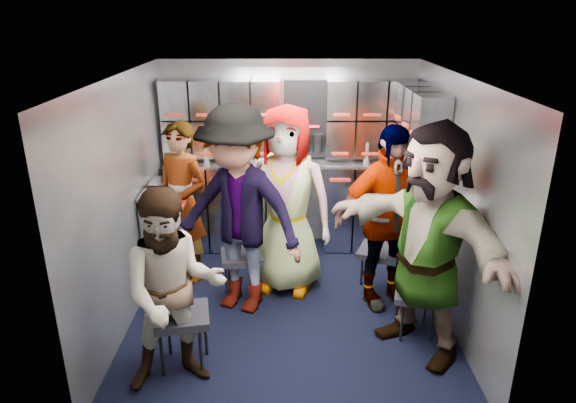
{
  "coord_description": "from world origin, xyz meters",
  "views": [
    {
      "loc": [
        -0.02,
        -4.12,
        2.6
      ],
      "look_at": [
        -0.01,
        0.35,
        0.92
      ],
      "focal_mm": 32.0,
      "sensor_mm": 36.0,
      "label": 1
    }
  ],
  "objects_px": {
    "attendant_arc_e": "(428,243)",
    "jump_seat_mid_left": "(242,259)",
    "jump_seat_near_left": "(182,319)",
    "attendant_arc_a": "(174,292)",
    "attendant_standing": "(182,203)",
    "attendant_arc_c": "(287,201)",
    "jump_seat_near_right": "(416,297)",
    "attendant_arc_b": "(238,212)",
    "jump_seat_mid_right": "(379,254)",
    "attendant_arc_d": "(386,218)",
    "jump_seat_center": "(287,239)"
  },
  "relations": [
    {
      "from": "attendant_arc_e",
      "to": "jump_seat_mid_left",
      "type": "bearing_deg",
      "value": -154.68
    },
    {
      "from": "jump_seat_near_left",
      "to": "attendant_arc_a",
      "type": "bearing_deg",
      "value": -90.0
    },
    {
      "from": "attendant_standing",
      "to": "attendant_arc_c",
      "type": "height_order",
      "value": "attendant_arc_c"
    },
    {
      "from": "attendant_arc_c",
      "to": "jump_seat_near_right",
      "type": "bearing_deg",
      "value": -21.83
    },
    {
      "from": "attendant_standing",
      "to": "attendant_arc_b",
      "type": "height_order",
      "value": "attendant_arc_b"
    },
    {
      "from": "attendant_standing",
      "to": "attendant_arc_b",
      "type": "xyz_separation_m",
      "value": [
        0.6,
        -0.56,
        0.13
      ]
    },
    {
      "from": "attendant_arc_c",
      "to": "jump_seat_mid_left",
      "type": "bearing_deg",
      "value": -140.89
    },
    {
      "from": "attendant_arc_b",
      "to": "attendant_arc_c",
      "type": "bearing_deg",
      "value": 64.53
    },
    {
      "from": "jump_seat_near_right",
      "to": "attendant_arc_a",
      "type": "xyz_separation_m",
      "value": [
        -1.86,
        -0.58,
        0.4
      ]
    },
    {
      "from": "jump_seat_mid_right",
      "to": "jump_seat_near_right",
      "type": "xyz_separation_m",
      "value": [
        0.18,
        -0.71,
        -0.05
      ]
    },
    {
      "from": "attendant_arc_c",
      "to": "attendant_arc_d",
      "type": "height_order",
      "value": "attendant_arc_c"
    },
    {
      "from": "jump_seat_near_left",
      "to": "jump_seat_near_right",
      "type": "bearing_deg",
      "value": 12.27
    },
    {
      "from": "attendant_arc_d",
      "to": "jump_seat_near_right",
      "type": "bearing_deg",
      "value": -89.04
    },
    {
      "from": "jump_seat_mid_left",
      "to": "attendant_arc_a",
      "type": "relative_size",
      "value": 0.29
    },
    {
      "from": "attendant_arc_e",
      "to": "attendant_arc_a",
      "type": "bearing_deg",
      "value": -114.14
    },
    {
      "from": "jump_seat_near_right",
      "to": "attendant_arc_d",
      "type": "distance_m",
      "value": 0.75
    },
    {
      "from": "jump_seat_near_right",
      "to": "jump_seat_near_left",
      "type": "bearing_deg",
      "value": -167.73
    },
    {
      "from": "jump_seat_mid_right",
      "to": "attendant_standing",
      "type": "relative_size",
      "value": 0.3
    },
    {
      "from": "jump_seat_center",
      "to": "attendant_arc_c",
      "type": "bearing_deg",
      "value": -90.0
    },
    {
      "from": "attendant_arc_b",
      "to": "attendant_arc_e",
      "type": "relative_size",
      "value": 1.0
    },
    {
      "from": "attendant_arc_c",
      "to": "attendant_arc_e",
      "type": "height_order",
      "value": "attendant_arc_e"
    },
    {
      "from": "attendant_arc_b",
      "to": "attendant_arc_e",
      "type": "height_order",
      "value": "same"
    },
    {
      "from": "jump_seat_near_left",
      "to": "attendant_standing",
      "type": "distance_m",
      "value": 1.49
    },
    {
      "from": "attendant_arc_e",
      "to": "attendant_arc_d",
      "type": "bearing_deg",
      "value": 158.23
    },
    {
      "from": "attendant_arc_c",
      "to": "attendant_arc_e",
      "type": "xyz_separation_m",
      "value": [
        1.07,
        -0.99,
        0.03
      ]
    },
    {
      "from": "attendant_arc_a",
      "to": "attendant_arc_e",
      "type": "distance_m",
      "value": 1.91
    },
    {
      "from": "jump_seat_near_right",
      "to": "attendant_arc_a",
      "type": "distance_m",
      "value": 1.99
    },
    {
      "from": "jump_seat_mid_right",
      "to": "attendant_standing",
      "type": "height_order",
      "value": "attendant_standing"
    },
    {
      "from": "attendant_arc_c",
      "to": "attendant_arc_d",
      "type": "xyz_separation_m",
      "value": [
        0.89,
        -0.29,
        -0.06
      ]
    },
    {
      "from": "attendant_arc_b",
      "to": "jump_seat_near_right",
      "type": "bearing_deg",
      "value": 7.07
    },
    {
      "from": "jump_seat_near_right",
      "to": "attendant_arc_e",
      "type": "xyz_separation_m",
      "value": [
        0.0,
        -0.18,
        0.59
      ]
    },
    {
      "from": "jump_seat_mid_left",
      "to": "jump_seat_center",
      "type": "xyz_separation_m",
      "value": [
        0.42,
        0.37,
        0.04
      ]
    },
    {
      "from": "jump_seat_near_left",
      "to": "jump_seat_mid_left",
      "type": "height_order",
      "value": "jump_seat_near_left"
    },
    {
      "from": "attendant_arc_a",
      "to": "attendant_arc_c",
      "type": "xyz_separation_m",
      "value": [
        0.79,
        1.4,
        0.15
      ]
    },
    {
      "from": "jump_seat_near_left",
      "to": "attendant_standing",
      "type": "height_order",
      "value": "attendant_standing"
    },
    {
      "from": "attendant_arc_c",
      "to": "attendant_arc_e",
      "type": "bearing_deg",
      "value": -27.47
    },
    {
      "from": "jump_seat_mid_right",
      "to": "attendant_arc_b",
      "type": "relative_size",
      "value": 0.26
    },
    {
      "from": "jump_seat_near_right",
      "to": "attendant_arc_c",
      "type": "relative_size",
      "value": 0.23
    },
    {
      "from": "jump_seat_near_right",
      "to": "attendant_arc_e",
      "type": "distance_m",
      "value": 0.61
    },
    {
      "from": "jump_seat_near_left",
      "to": "attendant_arc_c",
      "type": "bearing_deg",
      "value": 57.14
    },
    {
      "from": "jump_seat_mid_left",
      "to": "jump_seat_near_right",
      "type": "relative_size",
      "value": 1.09
    },
    {
      "from": "attendant_arc_b",
      "to": "attendant_arc_c",
      "type": "relative_size",
      "value": 1.04
    },
    {
      "from": "attendant_arc_a",
      "to": "attendant_arc_d",
      "type": "xyz_separation_m",
      "value": [
        1.67,
        1.11,
        0.09
      ]
    },
    {
      "from": "attendant_standing",
      "to": "attendant_arc_c",
      "type": "relative_size",
      "value": 0.89
    },
    {
      "from": "jump_seat_mid_left",
      "to": "jump_seat_near_right",
      "type": "distance_m",
      "value": 1.62
    },
    {
      "from": "attendant_arc_d",
      "to": "jump_seat_mid_left",
      "type": "bearing_deg",
      "value": 157.31
    },
    {
      "from": "attendant_arc_a",
      "to": "attendant_arc_b",
      "type": "relative_size",
      "value": 0.81
    },
    {
      "from": "attendant_standing",
      "to": "attendant_arc_c",
      "type": "xyz_separation_m",
      "value": [
        1.03,
        -0.2,
        0.1
      ]
    },
    {
      "from": "jump_seat_mid_left",
      "to": "attendant_arc_d",
      "type": "height_order",
      "value": "attendant_arc_d"
    },
    {
      "from": "jump_seat_mid_left",
      "to": "jump_seat_mid_right",
      "type": "height_order",
      "value": "jump_seat_mid_right"
    }
  ]
}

